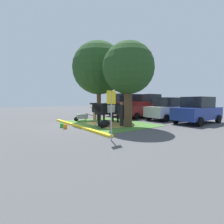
{
  "coord_description": "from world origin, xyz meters",
  "views": [
    {
      "loc": [
        10.19,
        -4.84,
        1.7
      ],
      "look_at": [
        0.87,
        2.01,
        0.9
      ],
      "focal_mm": 25.22,
      "sensor_mm": 36.0,
      "label": 1
    }
  ],
  "objects": [
    {
      "name": "cow_holstein",
      "position": [
        0.62,
        1.8,
        1.13
      ],
      "size": [
        1.36,
        3.05,
        1.59
      ],
      "color": "black",
      "rests_on": "ground"
    },
    {
      "name": "wheelbarrow",
      "position": [
        -2.15,
        1.01,
        0.39
      ],
      "size": [
        0.87,
        1.62,
        0.63
      ],
      "color": "gray",
      "rests_on": "ground"
    },
    {
      "name": "pickup_truck_maroon",
      "position": [
        -1.0,
        7.38,
        1.11
      ],
      "size": [
        2.31,
        5.44,
        2.42
      ],
      "color": "maroon",
      "rests_on": "ground"
    },
    {
      "name": "bucket_orange",
      "position": [
        0.75,
        -1.48,
        0.15
      ],
      "size": [
        0.27,
        0.27,
        0.29
      ],
      "color": "orange",
      "rests_on": "ground"
    },
    {
      "name": "sedan_silver",
      "position": [
        1.69,
        7.67,
        0.98
      ],
      "size": [
        2.1,
        4.44,
        2.02
      ],
      "color": "silver",
      "rests_on": "ground"
    },
    {
      "name": "grass_island",
      "position": [
        0.4,
        2.06,
        0.01
      ],
      "size": [
        6.72,
        5.0,
        0.02
      ],
      "primitive_type": "cube",
      "color": "#477A33",
      "rests_on": "ground"
    },
    {
      "name": "person_visitor_far",
      "position": [
        0.88,
        3.61,
        0.84
      ],
      "size": [
        0.51,
        0.34,
        1.57
      ],
      "color": "black",
      "rests_on": "ground"
    },
    {
      "name": "shade_tree_left",
      "position": [
        -1.73,
        2.47,
        4.55
      ],
      "size": [
        4.54,
        4.54,
        6.83
      ],
      "color": "#4C3823",
      "rests_on": "ground"
    },
    {
      "name": "parking_sign",
      "position": [
        4.78,
        -0.9,
        1.51
      ],
      "size": [
        0.06,
        0.44,
        2.14
      ],
      "color": "#99999E",
      "rests_on": "ground"
    },
    {
      "name": "suv_black",
      "position": [
        -3.57,
        7.3,
        1.27
      ],
      "size": [
        2.2,
        4.64,
        2.52
      ],
      "color": "maroon",
      "rests_on": "ground"
    },
    {
      "name": "person_visitor_near",
      "position": [
        2.14,
        1.87,
        0.89
      ],
      "size": [
        0.34,
        0.53,
        1.65
      ],
      "color": "black",
      "rests_on": "ground"
    },
    {
      "name": "person_handler",
      "position": [
        -1.11,
        1.68,
        0.82
      ],
      "size": [
        0.34,
        0.53,
        1.54
      ],
      "color": "#9E7F5B",
      "rests_on": "ground"
    },
    {
      "name": "bucket_green",
      "position": [
        0.17,
        -1.5,
        0.15
      ],
      "size": [
        0.27,
        0.27,
        0.28
      ],
      "color": "green",
      "rests_on": "ground"
    },
    {
      "name": "curb_yellow",
      "position": [
        0.4,
        -0.59,
        0.06
      ],
      "size": [
        7.92,
        0.24,
        0.12
      ],
      "primitive_type": "cube",
      "color": "yellow",
      "rests_on": "ground"
    },
    {
      "name": "hay_bedding",
      "position": [
        0.87,
        1.71,
        0.03
      ],
      "size": [
        3.27,
        2.49,
        0.04
      ],
      "primitive_type": "cube",
      "rotation": [
        0.0,
        0.0,
        0.03
      ],
      "color": "tan",
      "rests_on": "ground"
    },
    {
      "name": "shade_tree_right",
      "position": [
        2.52,
        2.09,
        3.77
      ],
      "size": [
        3.33,
        3.33,
        5.49
      ],
      "color": "#4C3823",
      "rests_on": "ground"
    },
    {
      "name": "ground_plane",
      "position": [
        0.0,
        0.0,
        0.0
      ],
      "size": [
        80.0,
        80.0,
        0.0
      ],
      "primitive_type": "plane",
      "color": "#4C4C4F"
    },
    {
      "name": "calf_lying",
      "position": [
        1.73,
        0.73,
        0.24
      ],
      "size": [
        0.82,
        1.33,
        0.48
      ],
      "color": "black",
      "rests_on": "ground"
    },
    {
      "name": "sedan_blue",
      "position": [
        4.4,
        7.52,
        0.98
      ],
      "size": [
        2.1,
        4.44,
        2.02
      ],
      "color": "navy",
      "rests_on": "ground"
    }
  ]
}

